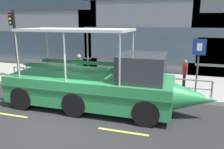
% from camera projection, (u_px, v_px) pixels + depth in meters
% --- Properties ---
extents(ground_plane, '(120.00, 120.00, 0.00)m').
position_uv_depth(ground_plane, '(69.00, 116.00, 8.88)').
color(ground_plane, '#2B2B2D').
extents(sidewalk, '(32.00, 4.80, 0.18)m').
position_uv_depth(sidewalk, '(111.00, 80.00, 14.06)').
color(sidewalk, '#A8A59E').
rests_on(sidewalk, ground_plane).
extents(curb_edge, '(32.00, 0.18, 0.18)m').
position_uv_depth(curb_edge, '(97.00, 91.00, 11.75)').
color(curb_edge, '#B2ADA3').
rests_on(curb_edge, ground_plane).
extents(lane_centreline, '(25.80, 0.12, 0.01)m').
position_uv_depth(lane_centreline, '(61.00, 122.00, 8.32)').
color(lane_centreline, '#DBD64C').
rests_on(lane_centreline, ground_plane).
extents(curb_guardrail, '(11.22, 0.09, 0.85)m').
position_uv_depth(curb_guardrail, '(100.00, 78.00, 11.89)').
color(curb_guardrail, gray).
rests_on(curb_guardrail, sidewalk).
extents(traffic_light_pole, '(0.24, 0.46, 4.20)m').
position_uv_depth(traffic_light_pole, '(15.00, 38.00, 13.41)').
color(traffic_light_pole, black).
rests_on(traffic_light_pole, sidewalk).
extents(parking_sign, '(0.60, 0.12, 2.73)m').
position_uv_depth(parking_sign, '(198.00, 57.00, 10.53)').
color(parking_sign, '#4C4F54').
rests_on(parking_sign, sidewalk).
extents(leaned_bicycle, '(1.74, 0.46, 0.96)m').
position_uv_depth(leaned_bicycle, '(29.00, 73.00, 13.73)').
color(leaned_bicycle, black).
rests_on(leaned_bicycle, sidewalk).
extents(duck_tour_boat, '(8.85, 2.58, 3.41)m').
position_uv_depth(duck_tour_boat, '(100.00, 84.00, 9.48)').
color(duck_tour_boat, '#2D9351').
rests_on(duck_tour_boat, ground_plane).
extents(pedestrian_near_bow, '(0.26, 0.40, 1.51)m').
position_uv_depth(pedestrian_near_bow, '(185.00, 71.00, 11.98)').
color(pedestrian_near_bow, black).
rests_on(pedestrian_near_bow, sidewalk).
extents(pedestrian_mid_left, '(0.46, 0.32, 1.75)m').
position_uv_depth(pedestrian_mid_left, '(129.00, 68.00, 12.00)').
color(pedestrian_mid_left, '#47423D').
rests_on(pedestrian_mid_left, sidewalk).
extents(pedestrian_mid_right, '(0.47, 0.22, 1.63)m').
position_uv_depth(pedestrian_mid_right, '(79.00, 65.00, 13.13)').
color(pedestrian_mid_right, '#1E2338').
rests_on(pedestrian_mid_right, sidewalk).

